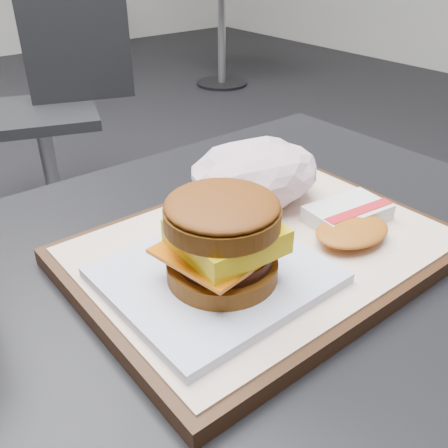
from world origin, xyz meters
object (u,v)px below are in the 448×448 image
(neighbor_chair, at_px, (54,98))
(crumpled_wrapper, at_px, (256,174))
(hash_brown, at_px, (350,221))
(customer_table, at_px, (240,380))
(breakfast_sandwich, at_px, (221,247))
(serving_tray, at_px, (262,250))

(neighbor_chair, bearing_deg, crumpled_wrapper, -101.96)
(hash_brown, relative_size, neighbor_chair, 0.14)
(customer_table, relative_size, crumpled_wrapper, 5.03)
(customer_table, xyz_separation_m, crumpled_wrapper, (0.07, 0.06, 0.24))
(breakfast_sandwich, bearing_deg, serving_tray, 19.28)
(serving_tray, relative_size, breakfast_sandwich, 1.97)
(breakfast_sandwich, height_order, neighbor_chair, breakfast_sandwich)
(breakfast_sandwich, bearing_deg, hash_brown, -3.87)
(customer_table, bearing_deg, crumpled_wrapper, 40.67)
(neighbor_chair, bearing_deg, hash_brown, -99.94)
(serving_tray, bearing_deg, crumpled_wrapper, 52.91)
(customer_table, distance_m, hash_brown, 0.25)
(customer_table, xyz_separation_m, breakfast_sandwich, (-0.06, -0.04, 0.24))
(hash_brown, bearing_deg, customer_table, 154.15)
(customer_table, xyz_separation_m, serving_tray, (0.01, -0.01, 0.20))
(neighbor_chair, bearing_deg, customer_table, -103.98)
(serving_tray, distance_m, crumpled_wrapper, 0.10)
(hash_brown, xyz_separation_m, crumpled_wrapper, (-0.04, 0.11, 0.02))
(breakfast_sandwich, xyz_separation_m, crumpled_wrapper, (0.13, 0.10, -0.00))
(serving_tray, xyz_separation_m, crumpled_wrapper, (0.06, 0.07, 0.05))
(breakfast_sandwich, distance_m, hash_brown, 0.17)
(crumpled_wrapper, relative_size, neighbor_chair, 0.18)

